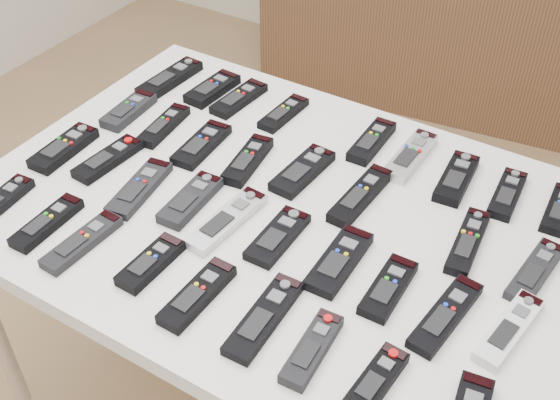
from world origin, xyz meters
The scene contains 35 objects.
table centered at (0.11, 0.02, 0.72)m, with size 1.25×0.88×0.78m.
sideboard centered at (-0.21, 1.78, 0.36)m, with size 1.44×0.38×0.72m, color #462C1C.
remote_0 centered at (-0.39, 0.29, 0.79)m, with size 0.06×0.20×0.02m, color black.
remote_1 centered at (-0.27, 0.31, 0.79)m, with size 0.06×0.16×0.02m, color black.
remote_2 centered at (-0.19, 0.31, 0.79)m, with size 0.05×0.17×0.02m, color black.
remote_3 centered at (-0.06, 0.31, 0.79)m, with size 0.05×0.16×0.02m, color black.
remote_4 centered at (0.18, 0.32, 0.79)m, with size 0.05×0.17×0.02m, color black.
remote_5 centered at (0.28, 0.31, 0.79)m, with size 0.05×0.19×0.02m, color #B7B7BC.
remote_6 centered at (0.39, 0.29, 0.79)m, with size 0.06×0.17×0.02m, color black.
remote_7 centered at (0.50, 0.30, 0.79)m, with size 0.05×0.16×0.02m, color black.
remote_9 centered at (-0.38, 0.12, 0.79)m, with size 0.06×0.16×0.02m, color black.
remote_10 centered at (-0.27, 0.11, 0.79)m, with size 0.05×0.17×0.02m, color black.
remote_11 centered at (-0.15, 0.10, 0.79)m, with size 0.06×0.17×0.02m, color black.
remote_12 centered at (-0.02, 0.10, 0.79)m, with size 0.05×0.17×0.02m, color black.
remote_13 centered at (0.10, 0.14, 0.79)m, with size 0.06×0.18×0.02m, color black.
remote_14 centered at (0.24, 0.13, 0.79)m, with size 0.05×0.20×0.02m, color black.
remote_15 centered at (0.48, 0.11, 0.79)m, with size 0.05×0.19×0.02m, color black.
remote_16 centered at (0.62, 0.10, 0.79)m, with size 0.05×0.18×0.02m, color black.
remote_17 centered at (-0.41, -0.08, 0.79)m, with size 0.06×0.17×0.02m, color black.
remote_18 centered at (-0.29, -0.05, 0.79)m, with size 0.05×0.17×0.02m, color black.
remote_19 centered at (-0.17, -0.09, 0.79)m, with size 0.06×0.19×0.02m, color black.
remote_20 centered at (-0.05, -0.07, 0.79)m, with size 0.06×0.17×0.02m, color black.
remote_21 centered at (0.05, -0.08, 0.79)m, with size 0.05×0.20×0.02m, color #B7B7BC.
remote_22 centered at (0.16, -0.07, 0.79)m, with size 0.06×0.16×0.02m, color black.
remote_23 centered at (0.29, -0.06, 0.79)m, with size 0.06×0.18×0.02m, color black.
remote_24 centered at (0.40, -0.08, 0.79)m, with size 0.05×0.16×0.02m, color black.
remote_25 centered at (0.51, -0.08, 0.79)m, with size 0.05×0.19×0.02m, color black.
remote_26 centered at (0.62, -0.06, 0.79)m, with size 0.05×0.18×0.02m, color silver.
remote_28 centered at (-0.25, -0.28, 0.79)m, with size 0.05×0.17×0.02m, color black.
remote_29 centered at (-0.16, -0.28, 0.79)m, with size 0.05×0.18×0.02m, color black.
remote_30 centered at (0.00, -0.26, 0.79)m, with size 0.05×0.15×0.02m, color black.
remote_31 centered at (0.12, -0.27, 0.79)m, with size 0.05×0.17×0.02m, color black.
remote_32 centered at (0.25, -0.25, 0.79)m, with size 0.05×0.20×0.02m, color black.
remote_33 centered at (0.35, -0.27, 0.79)m, with size 0.05×0.16×0.02m, color black.
remote_34 centered at (0.47, -0.27, 0.79)m, with size 0.05×0.14×0.02m, color black.
Camera 1 is at (0.69, -0.91, 1.74)m, focal length 45.00 mm.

